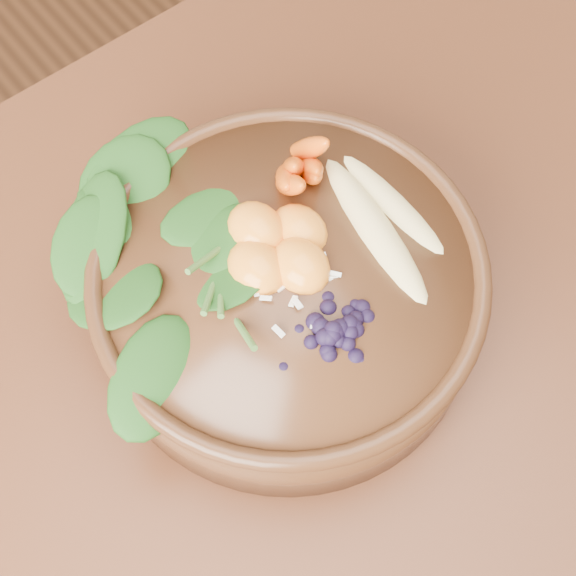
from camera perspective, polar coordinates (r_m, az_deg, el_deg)
name	(u,v)px	position (r m, az deg, el deg)	size (l,w,h in m)	color
ground	(442,430)	(1.48, 10.93, -9.89)	(4.00, 4.00, 0.00)	#381E0F
dining_table	(549,250)	(0.89, 18.10, 2.60)	(1.60, 0.90, 0.75)	#331C0C
stoneware_bowl	(288,293)	(0.67, 0.00, -0.38)	(0.32, 0.32, 0.09)	#422615
kale_heap	(191,217)	(0.63, -6.92, 5.03)	(0.21, 0.19, 0.05)	#214A19
carrot_cluster	(297,129)	(0.65, 0.68, 11.24)	(0.07, 0.07, 0.09)	#E25B12
banana_halves	(386,206)	(0.65, 6.95, 5.83)	(0.07, 0.18, 0.03)	#E0CC84
mandarin_cluster	(278,238)	(0.63, -0.72, 3.60)	(0.09, 0.10, 0.04)	orange
blueberry_pile	(336,322)	(0.59, 3.46, -2.46)	(0.15, 0.11, 0.04)	black
coconut_flakes	(305,287)	(0.62, 1.18, 0.06)	(0.10, 0.08, 0.01)	white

